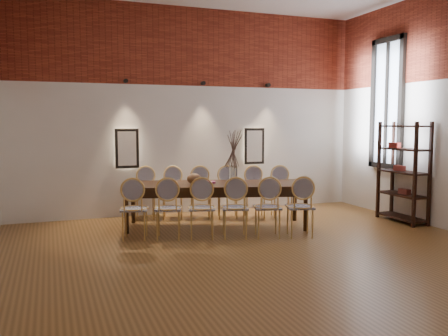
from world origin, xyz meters
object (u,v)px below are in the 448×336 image
object	(u,v)px
chair_far_e	(255,193)
chair_near_b	(168,208)
chair_near_e	(268,207)
dining_table	(216,205)
chair_near_f	(300,207)
chair_far_c	(200,193)
chair_far_d	(228,193)
chair_near_a	(135,209)
chair_far_a	(145,194)
book	(208,182)
chair_near_c	(202,208)
chair_near_d	(235,207)
vase	(233,175)
bowl	(194,179)
shelving_rack	(403,172)
chair_far_f	(282,192)
chair_far_b	(173,193)

from	to	relation	value
chair_far_e	chair_near_b	bearing A→B (deg)	45.19
chair_near_e	chair_far_e	xyz separation A→B (m)	(0.44, 1.49, 0.00)
dining_table	chair_near_f	distance (m)	1.50
chair_far_c	chair_far_d	xyz separation A→B (m)	(0.49, -0.15, 0.00)
chair_near_a	chair_near_e	size ratio (longest dim) A/B	1.00
dining_table	chair_far_a	distance (m)	1.50
chair_near_a	book	world-z (taller)	chair_near_a
chair_near_c	chair_near_d	size ratio (longest dim) A/B	1.00
chair_far_a	chair_near_d	bearing A→B (deg)	134.81
chair_near_c	chair_far_a	bearing A→B (deg)	123.52
vase	chair_near_e	bearing A→B (deg)	-75.27
chair_near_b	bowl	world-z (taller)	chair_near_b
chair_near_a	chair_near_b	distance (m)	0.51
shelving_rack	chair_near_b	bearing A→B (deg)	176.81
chair_near_b	chair_near_d	distance (m)	1.03
dining_table	chair_near_e	size ratio (longest dim) A/B	3.28
chair_near_c	book	distance (m)	0.90
chair_near_c	chair_far_e	size ratio (longest dim) A/B	1.00
bowl	shelving_rack	world-z (taller)	shelving_rack
chair_near_e	chair_far_d	xyz separation A→B (m)	(-0.05, 1.63, 0.00)
chair_far_f	shelving_rack	size ratio (longest dim) A/B	0.52
chair_far_b	chair_far_f	world-z (taller)	same
chair_near_c	chair_near_e	size ratio (longest dim) A/B	1.00
chair_far_a	chair_far_f	bearing A→B (deg)	-180.00
chair_far_e	bowl	bearing A→B (deg)	35.83
dining_table	chair_far_c	distance (m)	0.82
chair_near_e	chair_far_b	xyz separation A→B (m)	(-1.03, 1.93, 0.00)
chair_near_d	vase	distance (m)	0.89
chair_near_c	bowl	world-z (taller)	chair_near_c
chair_far_c	bowl	distance (m)	0.91
chair_far_e	bowl	xyz separation A→B (m)	(-1.33, -0.46, 0.37)
chair_near_f	chair_far_b	size ratio (longest dim) A/B	1.00
chair_near_e	shelving_rack	size ratio (longest dim) A/B	0.52
chair_near_d	chair_far_e	distance (m)	1.63
shelving_rack	vase	bearing A→B (deg)	167.37
chair_far_f	chair_near_f	bearing A→B (deg)	90.00
chair_near_c	chair_far_e	xyz separation A→B (m)	(1.43, 1.19, 0.00)
chair_near_a	shelving_rack	bearing A→B (deg)	11.99
chair_near_b	chair_far_d	xyz separation A→B (m)	(1.43, 1.19, 0.00)
chair_near_b	book	size ratio (longest dim) A/B	3.62
chair_near_d	dining_table	bearing A→B (deg)	108.32
chair_far_b	shelving_rack	bearing A→B (deg)	172.30
chair_near_e	chair_near_a	bearing A→B (deg)	180.00
chair_near_e	shelving_rack	distance (m)	2.82
chair_far_a	chair_far_c	world-z (taller)	same
chair_near_a	vase	xyz separation A→B (m)	(1.74, 0.29, 0.43)
chair_near_a	chair_near_e	xyz separation A→B (m)	(1.97, -0.59, 0.00)
dining_table	chair_far_d	world-z (taller)	chair_far_d
book	chair_near_d	bearing A→B (deg)	-81.47
dining_table	chair_near_e	world-z (taller)	chair_near_e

